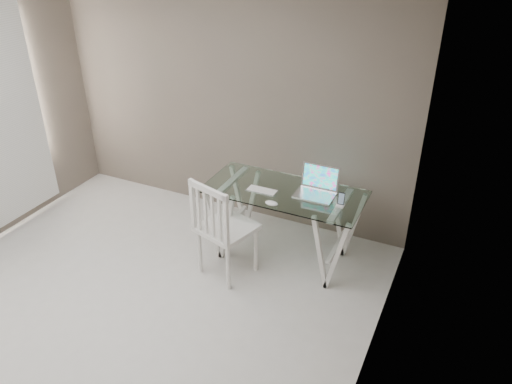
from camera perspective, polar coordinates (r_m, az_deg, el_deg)
room at (r=3.57m, az=-21.28°, el=5.81°), size 4.50×4.52×2.71m
desk at (r=4.86m, az=3.11°, el=-3.61°), size 1.50×0.70×0.75m
chair at (r=4.52m, az=-4.09°, el=-3.87°), size 0.57×0.57×1.01m
laptop at (r=4.64m, az=6.99°, el=0.53°), size 0.36×0.29×0.25m
keyboard at (r=4.67m, az=0.69°, el=0.18°), size 0.29×0.13×0.01m
mouse at (r=4.44m, az=1.78°, el=-1.30°), size 0.12×0.07×0.04m
phone_dock at (r=4.48m, az=9.67°, el=-1.18°), size 0.07×0.07×0.13m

